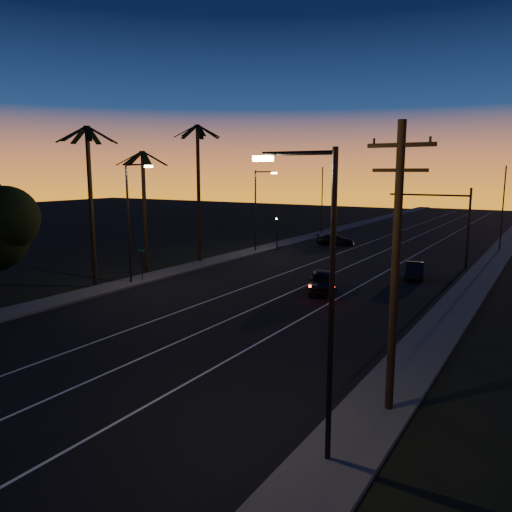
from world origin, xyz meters
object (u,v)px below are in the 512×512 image
Objects in this scene: right_car at (415,270)px; cross_car at (335,240)px; signal_mast at (441,212)px; lead_car at (322,281)px; utility_pole at (396,264)px.

cross_car is (-12.44, 13.77, -0.01)m from right_car.
right_car is at bearing -93.15° from signal_mast.
cross_car is (-8.01, 21.82, -0.14)m from lead_car.
signal_mast reaches higher than cross_car.
cross_car is (-12.81, 6.93, -4.14)m from signal_mast.
signal_mast is 8.01m from right_car.
right_car is at bearing 101.81° from utility_pole.
signal_mast reaches higher than lead_car.
utility_pole is 1.41× the size of signal_mast.
utility_pole is at bearing -64.92° from cross_car.
lead_car is 1.13× the size of cross_car.
lead_car is (-4.80, -14.89, -4.01)m from signal_mast.
signal_mast is 16.15m from lead_car.
right_car is at bearing -47.91° from cross_car.
utility_pole is 2.15× the size of cross_car.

